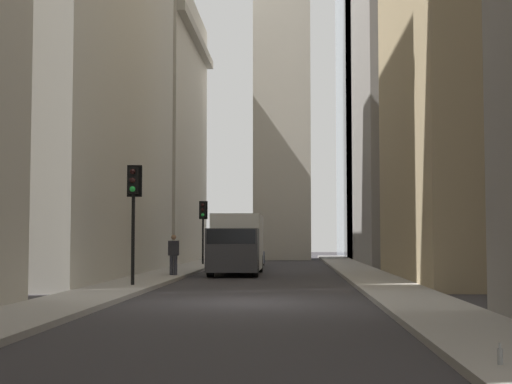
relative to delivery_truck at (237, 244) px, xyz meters
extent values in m
plane|color=#302D30|center=(-14.67, -1.40, -1.46)|extent=(135.00, 135.00, 0.00)
cube|color=gray|center=(-14.67, 3.10, -1.39)|extent=(90.00, 2.20, 0.14)
cube|color=gray|center=(-14.67, -5.90, -1.39)|extent=(90.00, 2.20, 0.14)
cube|color=gray|center=(15.87, -12.00, 11.86)|extent=(18.89, 10.00, 26.63)
cube|color=beige|center=(15.68, 9.20, 7.63)|extent=(15.51, 10.00, 18.18)
cube|color=#A9A293|center=(15.68, 3.95, 14.05)|extent=(15.51, 0.50, 0.60)
cube|color=#A8A091|center=(23.84, -1.80, 10.96)|extent=(4.44, 4.44, 24.83)
cube|color=silver|center=(0.91, 0.00, 0.08)|extent=(4.60, 2.25, 2.60)
cube|color=#38383D|center=(-2.29, 0.00, -0.27)|extent=(1.90, 2.25, 1.90)
cube|color=black|center=(-2.29, 0.00, 0.33)|extent=(1.92, 2.09, 0.64)
cylinder|color=black|center=(-2.29, -0.99, -1.02)|extent=(0.88, 0.28, 0.88)
cylinder|color=black|center=(-2.29, 0.98, -1.02)|extent=(0.88, 0.28, 0.88)
cylinder|color=black|center=(2.31, -0.99, -1.02)|extent=(0.88, 0.28, 0.88)
cylinder|color=black|center=(2.31, 0.98, -1.02)|extent=(0.88, 0.28, 0.88)
cube|color=navy|center=(9.11, 0.00, -0.93)|extent=(4.30, 1.78, 0.70)
cube|color=black|center=(9.31, 0.00, -0.31)|extent=(2.10, 1.58, 0.54)
cylinder|color=black|center=(7.76, -0.78, -1.14)|extent=(0.64, 0.22, 0.64)
cylinder|color=black|center=(7.76, 0.78, -1.14)|extent=(0.64, 0.22, 0.64)
cylinder|color=black|center=(10.46, -0.78, -1.14)|extent=(0.64, 0.22, 0.64)
cylinder|color=black|center=(10.46, 0.78, -1.14)|extent=(0.64, 0.22, 0.64)
cylinder|color=black|center=(-9.73, 2.81, 0.23)|extent=(0.12, 0.12, 3.11)
cube|color=black|center=(-9.73, 2.81, 2.24)|extent=(0.28, 0.32, 0.90)
cube|color=black|center=(-9.57, 2.81, 2.24)|extent=(0.03, 0.52, 1.10)
sphere|color=black|center=(-9.89, 2.81, 2.54)|extent=(0.20, 0.20, 0.20)
sphere|color=black|center=(-9.89, 2.81, 2.24)|extent=(0.20, 0.20, 0.20)
sphere|color=green|center=(-9.89, 2.81, 1.94)|extent=(0.20, 0.20, 0.20)
cylinder|color=black|center=(9.80, 2.80, 0.09)|extent=(0.12, 0.12, 2.82)
cube|color=black|center=(9.80, 2.80, 1.95)|extent=(0.28, 0.32, 0.90)
cube|color=black|center=(9.95, 2.80, 1.95)|extent=(0.03, 0.52, 1.10)
sphere|color=black|center=(9.64, 2.80, 2.25)|extent=(0.20, 0.20, 0.20)
sphere|color=black|center=(9.64, 2.80, 1.95)|extent=(0.20, 0.20, 0.20)
sphere|color=green|center=(9.64, 2.80, 1.65)|extent=(0.20, 0.20, 0.20)
cylinder|color=#33333D|center=(-3.16, 2.39, -0.90)|extent=(0.16, 0.16, 0.83)
cylinder|color=#33333D|center=(-3.16, 2.56, -0.90)|extent=(0.16, 0.16, 0.83)
cube|color=#232328|center=(-3.16, 2.48, -0.17)|extent=(0.26, 0.44, 0.63)
sphere|color=#936B4C|center=(-3.16, 2.48, 0.30)|extent=(0.22, 0.22, 0.22)
cylinder|color=#999EA3|center=(-25.10, -5.29, -1.22)|extent=(0.07, 0.07, 0.20)
cylinder|color=#999EA3|center=(-25.10, -5.29, -1.08)|extent=(0.03, 0.03, 0.07)
camera|label=1|loc=(-34.76, -2.66, 0.30)|focal=51.89mm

